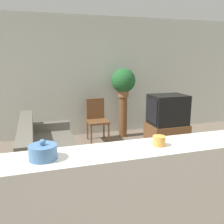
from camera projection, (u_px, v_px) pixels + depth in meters
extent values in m
plane|color=#756656|center=(134.00, 224.00, 2.74)|extent=(14.00, 14.00, 0.00)
cube|color=silver|center=(77.00, 77.00, 5.64)|extent=(9.00, 0.06, 2.70)
cube|color=#605B51|center=(51.00, 162.00, 3.82)|extent=(0.85, 1.99, 0.46)
cube|color=#605B51|center=(26.00, 137.00, 3.64)|extent=(0.20, 1.99, 0.39)
cube|color=#605B51|center=(56.00, 186.00, 2.96)|extent=(0.85, 0.16, 0.62)
cube|color=#605B51|center=(47.00, 139.00, 4.66)|extent=(0.85, 0.16, 0.62)
cube|color=brown|center=(166.00, 137.00, 4.87)|extent=(0.73, 0.56, 0.54)
cube|color=black|center=(168.00, 110.00, 4.75)|extent=(0.67, 0.53, 0.57)
cube|color=black|center=(152.00, 111.00, 4.65)|extent=(0.02, 0.43, 0.44)
cube|color=brown|center=(98.00, 122.00, 5.38)|extent=(0.44, 0.44, 0.04)
cube|color=brown|center=(95.00, 109.00, 5.51)|extent=(0.40, 0.04, 0.46)
cylinder|color=brown|center=(91.00, 135.00, 5.19)|extent=(0.04, 0.04, 0.42)
cylinder|color=brown|center=(109.00, 133.00, 5.30)|extent=(0.04, 0.04, 0.42)
cylinder|color=brown|center=(87.00, 130.00, 5.55)|extent=(0.04, 0.04, 0.42)
cylinder|color=brown|center=(104.00, 129.00, 5.66)|extent=(0.04, 0.04, 0.42)
cylinder|color=brown|center=(123.00, 117.00, 5.70)|extent=(0.19, 0.19, 0.92)
cylinder|color=#8E5B3D|center=(123.00, 94.00, 5.58)|extent=(0.25, 0.25, 0.14)
sphere|color=#23602D|center=(123.00, 80.00, 5.52)|extent=(0.54, 0.54, 0.54)
cube|color=silver|center=(150.00, 199.00, 2.29)|extent=(2.85, 0.44, 1.04)
cylinder|color=#4C7AAD|center=(43.00, 152.00, 1.90)|extent=(0.22, 0.22, 0.11)
sphere|color=#4C7AAD|center=(42.00, 142.00, 1.88)|extent=(0.05, 0.05, 0.05)
cylinder|color=gold|center=(159.00, 141.00, 2.19)|extent=(0.12, 0.12, 0.09)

